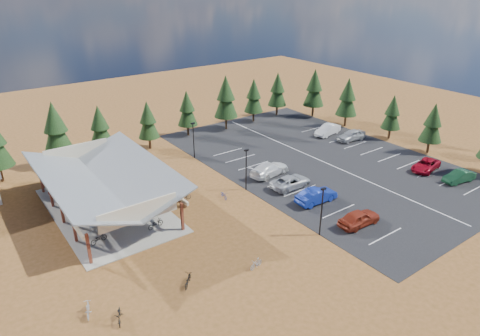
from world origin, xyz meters
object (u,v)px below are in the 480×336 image
(trash_bin_1, at_px, (181,198))
(car_1, at_px, (316,196))
(bike_2, at_px, (84,196))
(bike_5, at_px, (123,208))
(bike_14, at_px, (224,195))
(car_9, at_px, (328,130))
(bike_16, at_px, (184,197))
(car_5, at_px, (459,176))
(bike_1, at_px, (93,229))
(bike_7, at_px, (95,180))
(bike_pavilion, at_px, (103,178))
(trash_bin_0, at_px, (185,203))
(bike_8, at_px, (119,315))
(car_6, at_px, (426,165))
(bike_6, at_px, (119,189))
(bike_9, at_px, (88,309))
(car_2, at_px, (291,182))
(lamp_post_2, at_px, (193,138))
(bike_4, at_px, (155,224))
(lamp_post_0, at_px, (322,208))
(car_8, at_px, (351,135))
(bike_12, at_px, (188,280))
(bike_0, at_px, (99,238))
(bike_3, at_px, (57,190))
(bike_13, at_px, (256,264))
(car_0, at_px, (359,218))
(car_3, at_px, (270,169))

(trash_bin_1, xyz_separation_m, car_1, (12.15, -9.07, 0.42))
(bike_2, xyz_separation_m, bike_5, (2.42, -5.57, 0.12))
(bike_14, distance_m, car_9, 26.48)
(bike_16, bearing_deg, car_5, 75.75)
(bike_1, distance_m, bike_7, 11.39)
(bike_pavilion, height_order, trash_bin_0, bike_pavilion)
(bike_14, bearing_deg, trash_bin_0, 179.34)
(bike_2, xyz_separation_m, bike_8, (-3.87, -20.26, -0.01))
(trash_bin_0, xyz_separation_m, car_6, (30.13, -9.97, 0.27))
(bike_8, relative_size, bike_14, 1.25)
(bike_8, relative_size, car_6, 0.39)
(bike_6, distance_m, car_1, 22.73)
(bike_9, relative_size, car_2, 0.35)
(bike_8, bearing_deg, lamp_post_2, 70.32)
(bike_4, bearing_deg, lamp_post_0, -142.37)
(bike_5, relative_size, car_9, 0.35)
(bike_4, relative_size, car_8, 0.37)
(bike_12, relative_size, car_6, 0.36)
(bike_8, height_order, car_5, car_5)
(bike_2, distance_m, car_8, 39.64)
(bike_14, bearing_deg, lamp_post_2, 84.41)
(bike_0, xyz_separation_m, bike_12, (3.82, -10.16, -0.09))
(bike_14, xyz_separation_m, car_5, (25.64, -13.54, 0.35))
(lamp_post_2, height_order, bike_16, lamp_post_2)
(bike_0, distance_m, bike_8, 10.92)
(bike_2, relative_size, bike_14, 1.01)
(trash_bin_1, xyz_separation_m, bike_0, (-10.24, -2.69, 0.10))
(bike_3, relative_size, bike_9, 1.02)
(car_9, bearing_deg, bike_0, -87.80)
(bike_14, relative_size, car_6, 0.31)
(bike_13, distance_m, car_6, 30.57)
(trash_bin_0, distance_m, bike_13, 13.06)
(bike_3, bearing_deg, bike_8, -171.31)
(bike_1, bearing_deg, bike_3, -12.21)
(bike_4, relative_size, bike_8, 0.94)
(lamp_post_2, height_order, car_9, lamp_post_2)
(bike_5, height_order, car_1, car_1)
(lamp_post_2, distance_m, car_2, 15.55)
(bike_4, xyz_separation_m, car_5, (34.77, -12.25, 0.18))
(bike_9, bearing_deg, bike_8, 150.75)
(car_0, xyz_separation_m, car_3, (0.34, 14.54, 0.01))
(lamp_post_2, relative_size, bike_16, 3.12)
(bike_0, height_order, car_0, car_0)
(bike_6, bearing_deg, car_6, -134.08)
(car_8, xyz_separation_m, car_9, (-1.06, 3.89, 0.00))
(lamp_post_2, height_order, bike_5, lamp_post_2)
(bike_9, bearing_deg, bike_6, -98.42)
(bike_4, distance_m, bike_13, 11.72)
(lamp_post_2, xyz_separation_m, trash_bin_1, (-7.70, -10.04, -2.53))
(car_9, bearing_deg, bike_2, -101.43)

